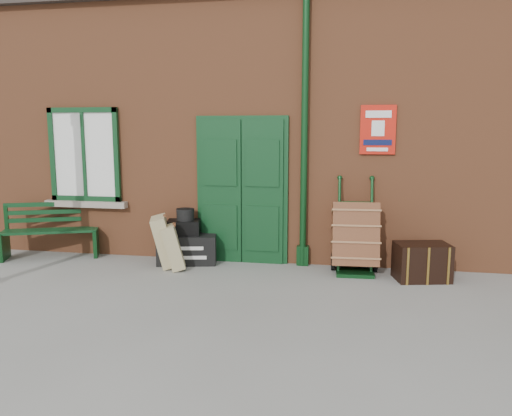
% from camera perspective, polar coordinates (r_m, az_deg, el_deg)
% --- Properties ---
extents(ground, '(80.00, 80.00, 0.00)m').
position_cam_1_polar(ground, '(6.45, -1.71, -9.62)').
color(ground, gray).
rests_on(ground, ground).
extents(station_building, '(10.30, 4.30, 4.36)m').
position_cam_1_polar(station_building, '(9.55, 2.74, 9.62)').
color(station_building, brown).
rests_on(station_building, ground).
extents(bench, '(1.53, 0.96, 0.91)m').
position_cam_1_polar(bench, '(8.75, -22.37, -2.22)').
color(bench, '#0E3619').
rests_on(bench, ground).
extents(houdini_trunk, '(0.98, 0.67, 0.45)m').
position_cam_1_polar(houdini_trunk, '(7.84, -7.85, -4.62)').
color(houdini_trunk, black).
rests_on(houdini_trunk, ground).
extents(strongbox, '(0.56, 0.46, 0.22)m').
position_cam_1_polar(strongbox, '(7.78, -8.26, -2.20)').
color(strongbox, black).
rests_on(strongbox, houdini_trunk).
extents(hatbox, '(0.32, 0.32, 0.18)m').
position_cam_1_polar(hatbox, '(7.74, -8.08, -0.74)').
color(hatbox, black).
rests_on(hatbox, strongbox).
extents(suitcase_back, '(0.54, 0.63, 0.78)m').
position_cam_1_polar(suitcase_back, '(7.66, -10.46, -3.73)').
color(suitcase_back, tan).
rests_on(suitcase_back, ground).
extents(suitcase_front, '(0.49, 0.57, 0.67)m').
position_cam_1_polar(suitcase_front, '(7.52, -9.43, -4.37)').
color(suitcase_front, tan).
rests_on(suitcase_front, ground).
extents(porter_trolley, '(0.69, 0.74, 1.36)m').
position_cam_1_polar(porter_trolley, '(7.36, 11.25, -3.21)').
color(porter_trolley, '#0C3314').
rests_on(porter_trolley, ground).
extents(dark_trunk, '(0.79, 0.61, 0.51)m').
position_cam_1_polar(dark_trunk, '(7.26, 18.42, -5.85)').
color(dark_trunk, black).
rests_on(dark_trunk, ground).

